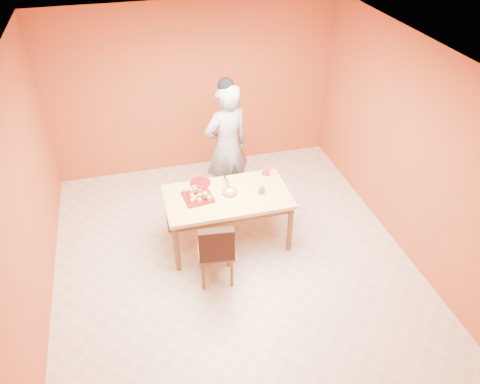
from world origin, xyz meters
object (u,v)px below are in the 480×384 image
object	(u,v)px
dining_table	(227,201)
magenta_glass	(267,171)
pastry_platter	(198,197)
red_dinner_plate	(200,183)
sponge_cake	(230,192)
egg_ornament	(261,189)
checker_tin	(266,173)
dining_chair	(216,249)
person	(227,147)

from	to	relation	value
dining_table	magenta_glass	bearing A→B (deg)	27.16
pastry_platter	magenta_glass	bearing A→B (deg)	15.78
red_dinner_plate	sponge_cake	size ratio (longest dim) A/B	1.35
egg_ornament	checker_tin	bearing A→B (deg)	89.74
dining_chair	egg_ornament	world-z (taller)	dining_chair
red_dinner_plate	magenta_glass	world-z (taller)	magenta_glass
magenta_glass	person	bearing A→B (deg)	126.23
sponge_cake	dining_table	bearing A→B (deg)	-166.09
person	magenta_glass	bearing A→B (deg)	109.10
checker_tin	dining_chair	bearing A→B (deg)	-132.52
red_dinner_plate	sponge_cake	world-z (taller)	sponge_cake
magenta_glass	checker_tin	size ratio (longest dim) A/B	1.11
person	dining_table	bearing A→B (deg)	59.36
dining_table	sponge_cake	size ratio (longest dim) A/B	7.73
dining_chair	sponge_cake	world-z (taller)	dining_chair
person	egg_ornament	bearing A→B (deg)	86.07
person	pastry_platter	distance (m)	1.05
person	magenta_glass	world-z (taller)	person
magenta_glass	checker_tin	bearing A→B (deg)	103.50
person	egg_ornament	xyz separation A→B (m)	(0.23, -0.96, -0.13)
red_dinner_plate	magenta_glass	xyz separation A→B (m)	(0.92, -0.03, 0.05)
person	magenta_glass	xyz separation A→B (m)	(0.42, -0.57, -0.13)
red_dinner_plate	checker_tin	world-z (taller)	checker_tin
dining_table	red_dinner_plate	xyz separation A→B (m)	(-0.28, 0.35, 0.10)
pastry_platter	red_dinner_plate	distance (m)	0.32
person	red_dinner_plate	distance (m)	0.76
egg_ornament	dining_chair	bearing A→B (deg)	-117.09
dining_chair	egg_ornament	size ratio (longest dim) A/B	7.73
red_dinner_plate	checker_tin	xyz separation A→B (m)	(0.91, 0.00, 0.01)
dining_chair	checker_tin	world-z (taller)	dining_chair
pastry_platter	egg_ornament	bearing A→B (deg)	-7.41
sponge_cake	person	bearing A→B (deg)	78.74
egg_ornament	checker_tin	size ratio (longest dim) A/B	1.20
person	sponge_cake	xyz separation A→B (m)	(-0.18, -0.89, -0.15)
red_dinner_plate	sponge_cake	distance (m)	0.47
dining_chair	person	xyz separation A→B (m)	(0.52, 1.56, 0.46)
dining_table	checker_tin	xyz separation A→B (m)	(0.63, 0.35, 0.11)
egg_ornament	person	bearing A→B (deg)	127.20
dining_table	red_dinner_plate	size ratio (longest dim) A/B	5.74
dining_table	magenta_glass	size ratio (longest dim) A/B	14.27
dining_table	dining_chair	world-z (taller)	dining_chair
dining_table	egg_ornament	world-z (taller)	egg_ornament
dining_table	egg_ornament	size ratio (longest dim) A/B	13.24
dining_table	egg_ornament	bearing A→B (deg)	-8.31
egg_ornament	checker_tin	world-z (taller)	egg_ornament
dining_chair	magenta_glass	world-z (taller)	dining_chair
person	checker_tin	size ratio (longest dim) A/B	18.81
pastry_platter	egg_ornament	size ratio (longest dim) A/B	2.95
pastry_platter	sponge_cake	distance (m)	0.41
dining_table	dining_chair	size ratio (longest dim) A/B	1.71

